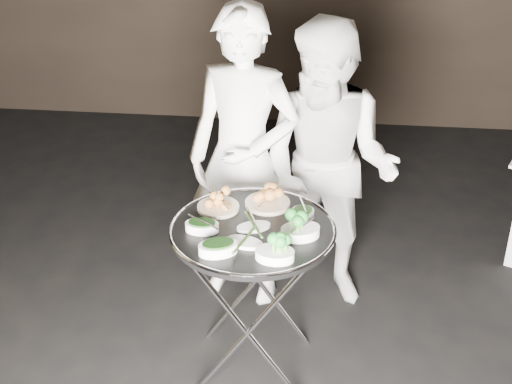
# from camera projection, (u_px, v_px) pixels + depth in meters

# --- Properties ---
(tray_stand) EXTENTS (0.56, 0.48, 0.82)m
(tray_stand) POSITION_uv_depth(u_px,v_px,m) (253.00, 295.00, 3.45)
(tray_stand) COLOR silver
(tray_stand) RESTS_ON floor
(serving_tray) EXTENTS (0.77, 0.77, 0.04)m
(serving_tray) POSITION_uv_depth(u_px,v_px,m) (252.00, 230.00, 3.27)
(serving_tray) COLOR black
(serving_tray) RESTS_ON tray_stand
(potato_plate_a) EXTENTS (0.20, 0.20, 0.07)m
(potato_plate_a) POSITION_uv_depth(u_px,v_px,m) (218.00, 203.00, 3.41)
(potato_plate_a) COLOR beige
(potato_plate_a) RESTS_ON serving_tray
(potato_plate_b) EXTENTS (0.22, 0.22, 0.08)m
(potato_plate_b) POSITION_uv_depth(u_px,v_px,m) (268.00, 199.00, 3.44)
(potato_plate_b) COLOR beige
(potato_plate_b) RESTS_ON serving_tray
(greens_bowl) EXTENTS (0.11, 0.11, 0.06)m
(greens_bowl) POSITION_uv_depth(u_px,v_px,m) (303.00, 212.00, 3.34)
(greens_bowl) COLOR white
(greens_bowl) RESTS_ON serving_tray
(asparagus_plate_a) EXTENTS (0.18, 0.15, 0.03)m
(asparagus_plate_a) POSITION_uv_depth(u_px,v_px,m) (254.00, 226.00, 3.26)
(asparagus_plate_a) COLOR white
(asparagus_plate_a) RESTS_ON serving_tray
(asparagus_plate_b) EXTENTS (0.19, 0.14, 0.03)m
(asparagus_plate_b) POSITION_uv_depth(u_px,v_px,m) (245.00, 241.00, 3.14)
(asparagus_plate_b) COLOR white
(asparagus_plate_b) RESTS_ON serving_tray
(spinach_bowl_a) EXTENTS (0.16, 0.10, 0.06)m
(spinach_bowl_a) POSITION_uv_depth(u_px,v_px,m) (202.00, 225.00, 3.24)
(spinach_bowl_a) COLOR white
(spinach_bowl_a) RESTS_ON serving_tray
(spinach_bowl_b) EXTENTS (0.20, 0.17, 0.07)m
(spinach_bowl_b) POSITION_uv_depth(u_px,v_px,m) (218.00, 246.00, 3.07)
(spinach_bowl_b) COLOR white
(spinach_bowl_b) RESTS_ON serving_tray
(broccoli_bowl_a) EXTENTS (0.21, 0.18, 0.07)m
(broccoli_bowl_a) POSITION_uv_depth(u_px,v_px,m) (300.00, 230.00, 3.19)
(broccoli_bowl_a) COLOR white
(broccoli_bowl_a) RESTS_ON serving_tray
(broccoli_bowl_b) EXTENTS (0.18, 0.14, 0.07)m
(broccoli_bowl_b) POSITION_uv_depth(u_px,v_px,m) (275.00, 253.00, 3.03)
(broccoli_bowl_b) COLOR white
(broccoli_bowl_b) RESTS_ON serving_tray
(serving_utensils) EXTENTS (0.58, 0.43, 0.01)m
(serving_utensils) POSITION_uv_depth(u_px,v_px,m) (258.00, 211.00, 3.30)
(serving_utensils) COLOR silver
(serving_utensils) RESTS_ON serving_tray
(waiter_left) EXTENTS (0.70, 0.54, 1.71)m
(waiter_left) POSITION_uv_depth(u_px,v_px,m) (243.00, 160.00, 3.86)
(waiter_left) COLOR white
(waiter_left) RESTS_ON floor
(waiter_right) EXTENTS (0.96, 0.85, 1.63)m
(waiter_right) POSITION_uv_depth(u_px,v_px,m) (328.00, 169.00, 3.86)
(waiter_right) COLOR white
(waiter_right) RESTS_ON floor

